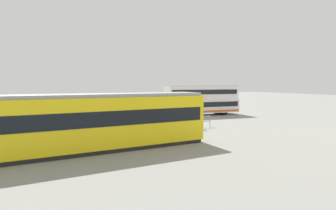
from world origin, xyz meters
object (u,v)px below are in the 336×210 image
at_px(tram_yellow, 97,121).
at_px(info_sign, 126,114).
at_px(double_decker_bus, 202,100).
at_px(pedestrian_near_railing, 196,117).

height_order(tram_yellow, info_sign, tram_yellow).
height_order(double_decker_bus, tram_yellow, double_decker_bus).
distance_m(double_decker_bus, info_sign, 15.06).
bearing_deg(tram_yellow, pedestrian_near_railing, -153.15).
distance_m(pedestrian_near_railing, info_sign, 6.54).
bearing_deg(tram_yellow, double_decker_bus, -138.02).
xyz_separation_m(double_decker_bus, pedestrian_near_railing, (5.63, 8.80, -0.94)).
height_order(double_decker_bus, info_sign, double_decker_bus).
xyz_separation_m(double_decker_bus, info_sign, (12.14, 8.90, -0.37)).
bearing_deg(info_sign, double_decker_bus, -143.75).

